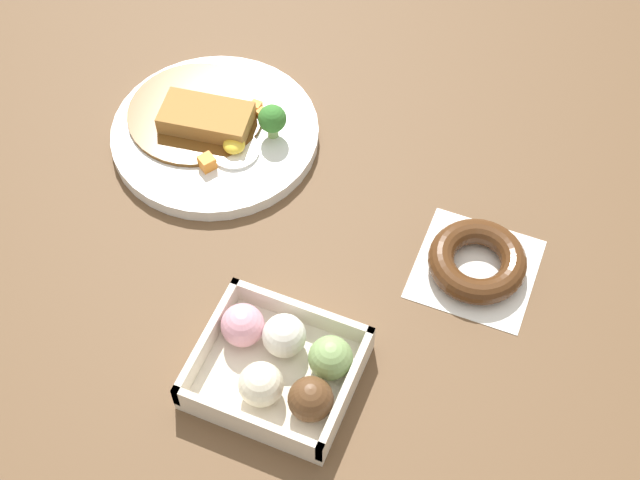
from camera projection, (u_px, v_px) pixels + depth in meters
name	position (u px, v px, depth m)	size (l,w,h in m)	color
ground_plane	(280.00, 273.00, 1.08)	(1.60, 1.60, 0.00)	brown
curry_plate	(214.00, 130.00, 1.19)	(0.27, 0.27, 0.07)	white
donut_box	(281.00, 365.00, 0.99)	(0.17, 0.15, 0.06)	beige
chocolate_ring_donut	(477.00, 262.00, 1.07)	(0.14, 0.14, 0.03)	white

